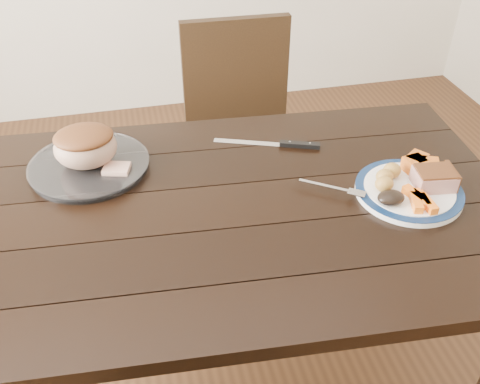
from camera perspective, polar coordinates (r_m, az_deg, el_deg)
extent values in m
plane|color=#472B16|center=(1.94, -2.59, -19.16)|extent=(4.00, 4.00, 0.00)
cube|color=black|center=(1.39, -3.41, -2.26)|extent=(1.66, 1.01, 0.04)
cube|color=black|center=(2.07, 16.04, -1.77)|extent=(0.07, 0.07, 0.71)
cube|color=black|center=(2.11, 0.65, 3.86)|extent=(0.43, 0.43, 0.04)
cube|color=black|center=(2.16, -0.46, 12.30)|extent=(0.42, 0.05, 0.46)
cube|color=black|center=(2.42, 3.87, 1.99)|extent=(0.04, 0.04, 0.43)
cube|color=black|center=(2.15, 6.34, -3.45)|extent=(0.04, 0.04, 0.43)
cube|color=black|center=(2.36, -4.59, 0.95)|extent=(0.04, 0.04, 0.43)
cube|color=black|center=(2.09, -3.18, -4.79)|extent=(0.04, 0.04, 0.43)
cylinder|color=white|center=(1.48, 17.53, 0.05)|extent=(0.28, 0.28, 0.02)
torus|color=#0D2144|center=(1.48, 17.59, 0.32)|extent=(0.28, 0.28, 0.02)
cylinder|color=white|center=(1.56, -15.75, 2.62)|extent=(0.33, 0.33, 0.02)
cube|color=tan|center=(1.49, 19.97, 1.32)|extent=(0.11, 0.09, 0.04)
ellipsoid|color=gold|center=(1.49, 15.91, 2.24)|extent=(0.05, 0.04, 0.04)
ellipsoid|color=gold|center=(1.46, 15.17, 1.61)|extent=(0.05, 0.04, 0.04)
ellipsoid|color=gold|center=(1.43, 15.13, 0.84)|extent=(0.05, 0.04, 0.04)
cube|color=orange|center=(1.43, 18.82, -0.71)|extent=(0.03, 0.07, 0.02)
cube|color=orange|center=(1.41, 19.39, -1.18)|extent=(0.02, 0.07, 0.02)
cube|color=orange|center=(1.43, 18.07, -0.27)|extent=(0.04, 0.07, 0.02)
cube|color=orange|center=(1.41, 18.28, -1.08)|extent=(0.04, 0.07, 0.02)
cube|color=orange|center=(1.55, 18.29, 3.16)|extent=(0.07, 0.07, 0.04)
cube|color=orange|center=(1.54, 19.34, 2.64)|extent=(0.07, 0.06, 0.04)
cube|color=orange|center=(1.53, 18.07, 2.83)|extent=(0.06, 0.05, 0.04)
ellipsoid|color=black|center=(1.40, 15.80, -0.58)|extent=(0.07, 0.05, 0.03)
cube|color=silver|center=(1.43, 9.02, 0.60)|extent=(0.12, 0.09, 0.00)
cube|color=silver|center=(1.42, 12.34, -0.13)|extent=(0.05, 0.05, 0.00)
ellipsoid|color=tan|center=(1.53, -16.15, 4.59)|extent=(0.17, 0.15, 0.11)
cube|color=tan|center=(1.50, -13.02, 2.38)|extent=(0.08, 0.07, 0.02)
cube|color=silver|center=(1.62, 0.71, 5.30)|extent=(0.20, 0.09, 0.00)
cube|color=black|center=(1.61, 6.38, 5.04)|extent=(0.12, 0.06, 0.01)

